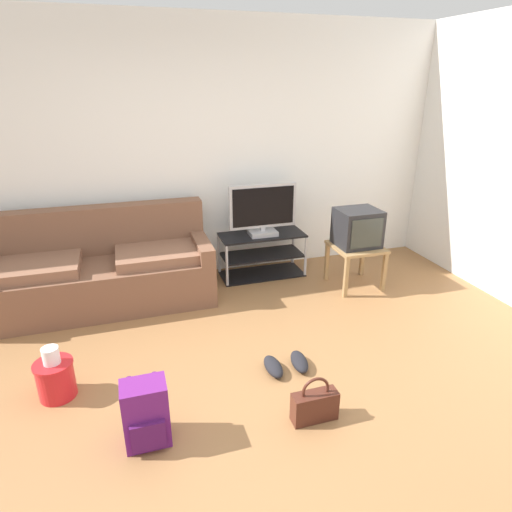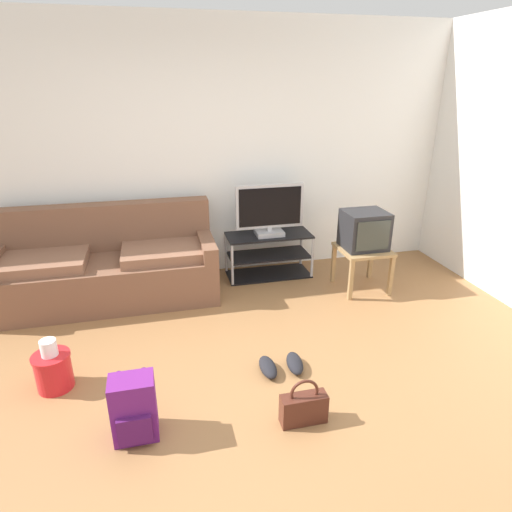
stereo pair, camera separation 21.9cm
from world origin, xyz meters
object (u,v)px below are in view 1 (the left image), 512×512
at_px(tv_stand, 262,255).
at_px(handbag, 315,405).
at_px(couch, 100,271).
at_px(crt_tv, 357,228).
at_px(flat_tv, 263,210).
at_px(cleaning_bucket, 55,376).
at_px(side_table, 356,252).
at_px(sneakers_pair, 286,364).
at_px(backpack, 146,414).

bearing_deg(tv_stand, handbag, -99.41).
relative_size(couch, crt_tv, 4.98).
xyz_separation_m(tv_stand, flat_tv, (0.00, -0.02, 0.52)).
relative_size(flat_tv, cleaning_bucket, 1.88).
bearing_deg(tv_stand, side_table, -32.66).
xyz_separation_m(side_table, handbag, (-1.25, -1.73, -0.27)).
height_order(tv_stand, flat_tv, flat_tv).
distance_m(tv_stand, cleaning_bucket, 2.54).
height_order(cleaning_bucket, sneakers_pair, cleaning_bucket).
relative_size(flat_tv, backpack, 1.75).
bearing_deg(handbag, tv_stand, 80.59).
relative_size(couch, flat_tv, 2.86).
height_order(couch, tv_stand, couch).
bearing_deg(couch, crt_tv, -8.32).
height_order(side_table, crt_tv, crt_tv).
bearing_deg(backpack, flat_tv, 59.33).
bearing_deg(crt_tv, sneakers_pair, -135.79).
bearing_deg(tv_stand, couch, -174.63).
bearing_deg(couch, side_table, -8.67).
bearing_deg(sneakers_pair, handbag, -91.79).
height_order(backpack, handbag, backpack).
relative_size(couch, tv_stand, 2.27).
bearing_deg(backpack, handbag, -3.86).
relative_size(tv_stand, backpack, 2.20).
bearing_deg(handbag, side_table, 54.29).
distance_m(couch, tv_stand, 1.73).
distance_m(tv_stand, side_table, 1.04).
distance_m(side_table, cleaning_bucket, 3.05).
bearing_deg(flat_tv, side_table, -31.60).
xyz_separation_m(crt_tv, sneakers_pair, (-1.23, -1.20, -0.61)).
distance_m(crt_tv, handbag, 2.22).
xyz_separation_m(couch, cleaning_bucket, (-0.30, -1.38, -0.18)).
distance_m(tv_stand, flat_tv, 0.52).
bearing_deg(crt_tv, handbag, -125.46).
relative_size(side_table, handbag, 1.52).
distance_m(couch, sneakers_pair, 2.10).
bearing_deg(couch, tv_stand, 5.37).
distance_m(couch, side_table, 2.62).
height_order(backpack, sneakers_pair, backpack).
bearing_deg(side_table, tv_stand, 147.34).
xyz_separation_m(cleaning_bucket, sneakers_pair, (1.65, -0.19, -0.12)).
relative_size(tv_stand, flat_tv, 1.26).
xyz_separation_m(flat_tv, backpack, (-1.44, -2.14, -0.56)).
bearing_deg(handbag, flat_tv, 80.49).
xyz_separation_m(backpack, handbag, (1.06, -0.13, -0.09)).
bearing_deg(cleaning_bucket, tv_stand, 37.45).
relative_size(flat_tv, side_table, 1.48).
bearing_deg(couch, cleaning_bucket, -102.07).
xyz_separation_m(crt_tv, backpack, (-2.30, -1.62, -0.44)).
distance_m(couch, crt_tv, 2.63).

